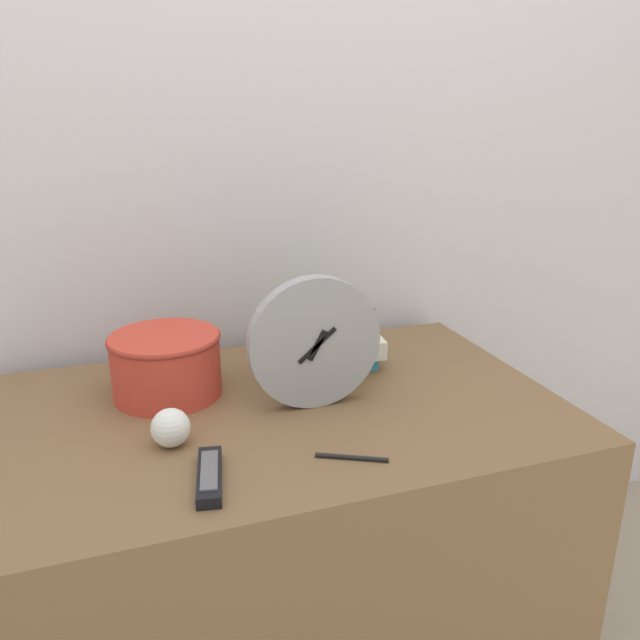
{
  "coord_description": "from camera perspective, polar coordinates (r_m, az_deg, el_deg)",
  "views": [
    {
      "loc": [
        -0.27,
        -0.73,
        1.28
      ],
      "look_at": [
        0.13,
        0.42,
        0.87
      ],
      "focal_mm": 35.0,
      "sensor_mm": 36.0,
      "label": 1
    }
  ],
  "objects": [
    {
      "name": "desk",
      "position": [
        1.44,
        -4.24,
        -20.92
      ],
      "size": [
        1.15,
        0.69,
        0.72
      ],
      "color": "brown",
      "rests_on": "ground_plane"
    },
    {
      "name": "crumpled_paper_ball",
      "position": [
        1.12,
        -13.5,
        -9.55
      ],
      "size": [
        0.07,
        0.07,
        0.07
      ],
      "color": "white",
      "rests_on": "desk"
    },
    {
      "name": "wall_back",
      "position": [
        1.52,
        -9.22,
        15.43
      ],
      "size": [
        6.0,
        0.04,
        2.4
      ],
      "color": "silver",
      "rests_on": "ground_plane"
    },
    {
      "name": "tv_remote",
      "position": [
        1.02,
        -10.06,
        -13.84
      ],
      "size": [
        0.06,
        0.15,
        0.02
      ],
      "color": "black",
      "rests_on": "desk"
    },
    {
      "name": "basket",
      "position": [
        1.3,
        -13.89,
        -3.8
      ],
      "size": [
        0.23,
        0.23,
        0.13
      ],
      "color": "#C63D2D",
      "rests_on": "desk"
    },
    {
      "name": "pen",
      "position": [
        1.07,
        2.92,
        -12.44
      ],
      "size": [
        0.11,
        0.06,
        0.01
      ],
      "color": "black",
      "rests_on": "desk"
    },
    {
      "name": "desk_clock",
      "position": [
        1.19,
        -0.48,
        -2.1
      ],
      "size": [
        0.26,
        0.03,
        0.26
      ],
      "color": "#99999E",
      "rests_on": "desk"
    },
    {
      "name": "book_stack",
      "position": [
        1.39,
        0.46,
        -1.12
      ],
      "size": [
        0.25,
        0.21,
        0.16
      ],
      "color": "#2D9ED1",
      "rests_on": "desk"
    }
  ]
}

